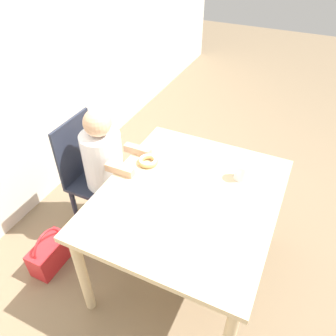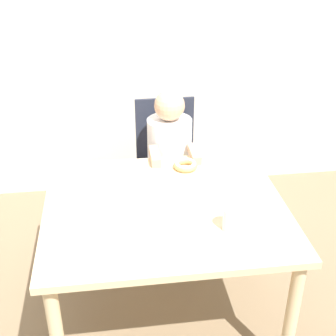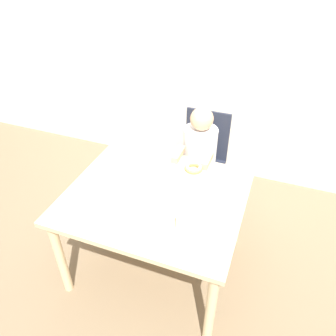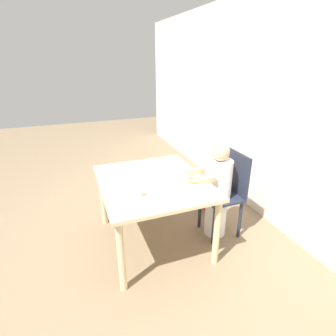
% 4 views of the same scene
% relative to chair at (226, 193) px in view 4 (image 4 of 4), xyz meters
% --- Properties ---
extents(ground_plane, '(12.00, 12.00, 0.00)m').
position_rel_chair_xyz_m(ground_plane, '(-0.11, -0.78, -0.47)').
color(ground_plane, '#7A664C').
extents(wall_back, '(8.00, 0.05, 2.50)m').
position_rel_chair_xyz_m(wall_back, '(-0.11, 0.63, 0.78)').
color(wall_back, silver).
rests_on(wall_back, ground_plane).
extents(dining_table, '(1.15, 0.99, 0.71)m').
position_rel_chair_xyz_m(dining_table, '(-0.11, -0.78, 0.15)').
color(dining_table, beige).
rests_on(dining_table, ground_plane).
extents(chair, '(0.38, 0.38, 0.91)m').
position_rel_chair_xyz_m(chair, '(0.00, 0.00, 0.00)').
color(chair, '#232838').
rests_on(chair, ground_plane).
extents(child_figure, '(0.28, 0.44, 1.04)m').
position_rel_chair_xyz_m(child_figure, '(-0.00, -0.11, 0.05)').
color(child_figure, white).
rests_on(child_figure, ground_plane).
extents(donut, '(0.13, 0.13, 0.04)m').
position_rel_chair_xyz_m(donut, '(0.04, -0.43, 0.26)').
color(donut, tan).
rests_on(donut, dining_table).
extents(napkin, '(0.29, 0.29, 0.00)m').
position_rel_chair_xyz_m(napkin, '(-0.02, -0.65, 0.24)').
color(napkin, white).
rests_on(napkin, dining_table).
extents(handbag, '(0.31, 0.15, 0.32)m').
position_rel_chair_xyz_m(handbag, '(-0.48, 0.08, -0.36)').
color(handbag, red).
rests_on(handbag, ground_plane).
extents(cup, '(0.08, 0.08, 0.11)m').
position_rel_chair_xyz_m(cup, '(0.16, -1.01, 0.29)').
color(cup, white).
rests_on(cup, dining_table).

